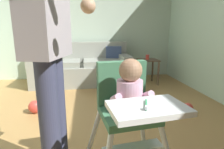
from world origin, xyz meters
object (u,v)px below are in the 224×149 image
object	(u,v)px
high_chair	(128,101)
toy_ball	(35,107)
sippy_cup	(147,57)
toy_ball_second	(188,108)
side_table	(148,66)
couch	(83,68)
adult_standing	(49,51)

from	to	relation	value
high_chair	toy_ball	size ratio (longest dim) A/B	5.38
toy_ball	sippy_cup	distance (m)	2.37
toy_ball	toy_ball_second	world-z (taller)	toy_ball
side_table	sippy_cup	world-z (taller)	sippy_cup
couch	adult_standing	world-z (taller)	adult_standing
couch	sippy_cup	bearing A→B (deg)	78.77
high_chair	toy_ball	world-z (taller)	high_chair
adult_standing	sippy_cup	xyz separation A→B (m)	(1.52, 2.43, -0.41)
high_chair	adult_standing	distance (m)	0.63
toy_ball	sippy_cup	size ratio (longest dim) A/B	1.76
high_chair	toy_ball	xyz separation A→B (m)	(-0.99, 1.37, -0.56)
high_chair	adult_standing	world-z (taller)	adult_standing
adult_standing	toy_ball	bearing A→B (deg)	125.82
toy_ball	side_table	xyz separation A→B (m)	(2.01, 1.20, 0.29)
couch	side_table	world-z (taller)	couch
toy_ball_second	sippy_cup	world-z (taller)	sippy_cup
high_chair	toy_ball_second	distance (m)	1.65
couch	side_table	size ratio (longest dim) A/B	3.90
couch	toy_ball	distance (m)	1.62
adult_standing	sippy_cup	world-z (taller)	adult_standing
toy_ball	side_table	bearing A→B (deg)	30.86
adult_standing	toy_ball	size ratio (longest dim) A/B	9.78
adult_standing	toy_ball	world-z (taller)	adult_standing
toy_ball	sippy_cup	world-z (taller)	sippy_cup
high_chair	adult_standing	bearing A→B (deg)	-112.30
adult_standing	toy_ball_second	bearing A→B (deg)	44.91
toy_ball_second	side_table	size ratio (longest dim) A/B	0.27
adult_standing	sippy_cup	bearing A→B (deg)	72.91
toy_ball_second	side_table	bearing A→B (deg)	93.08
couch	high_chair	size ratio (longest dim) A/B	2.14
toy_ball	sippy_cup	xyz separation A→B (m)	(1.99, 1.20, 0.48)
high_chair	side_table	bearing A→B (deg)	151.31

